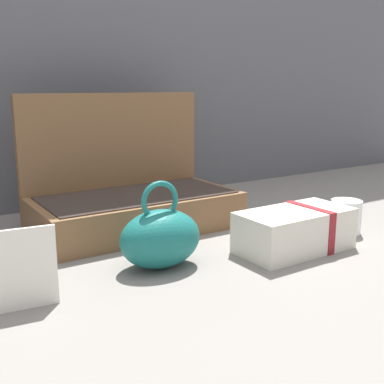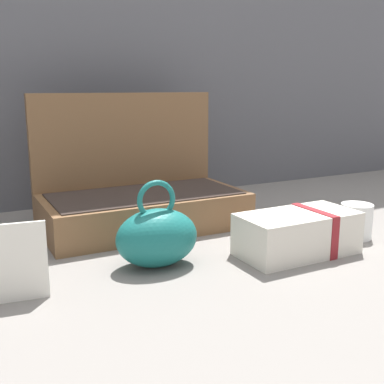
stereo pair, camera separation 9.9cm
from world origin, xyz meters
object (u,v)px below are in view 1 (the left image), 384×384
object	(u,v)px
open_suitcase	(131,197)
cream_toiletry_bag	(296,230)
coffee_mug	(345,217)
info_card_left	(26,269)
teal_pouch_handbag	(160,238)

from	to	relation	value
open_suitcase	cream_toiletry_bag	world-z (taller)	open_suitcase
cream_toiletry_bag	coffee_mug	xyz separation A→B (m)	(0.20, 0.02, -0.00)
info_card_left	cream_toiletry_bag	bearing A→B (deg)	4.02
teal_pouch_handbag	info_card_left	size ratio (longest dim) A/B	1.30
cream_toiletry_bag	info_card_left	xyz separation A→B (m)	(-0.59, 0.03, 0.02)
teal_pouch_handbag	coffee_mug	world-z (taller)	teal_pouch_handbag
cream_toiletry_bag	coffee_mug	bearing A→B (deg)	7.08
open_suitcase	teal_pouch_handbag	world-z (taller)	open_suitcase
cream_toiletry_bag	coffee_mug	size ratio (longest dim) A/B	2.38
teal_pouch_handbag	cream_toiletry_bag	xyz separation A→B (m)	(0.31, -0.08, -0.02)
cream_toiletry_bag	info_card_left	distance (m)	0.59
open_suitcase	info_card_left	xyz separation A→B (m)	(-0.35, -0.34, -0.01)
teal_pouch_handbag	coffee_mug	size ratio (longest dim) A/B	1.63
coffee_mug	info_card_left	size ratio (longest dim) A/B	0.79
open_suitcase	cream_toiletry_bag	bearing A→B (deg)	-58.08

